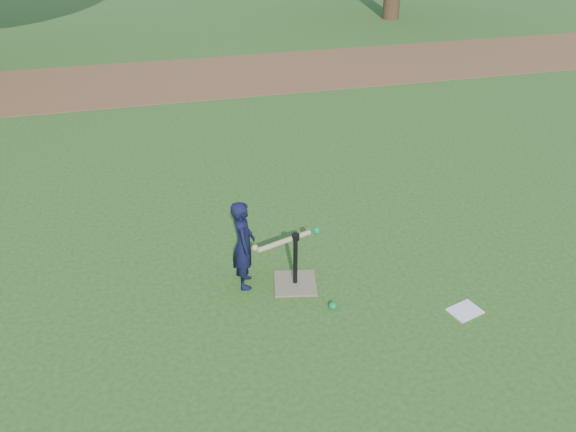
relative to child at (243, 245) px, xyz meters
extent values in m
plane|color=#285116|center=(0.19, -0.26, -0.49)|extent=(80.00, 80.00, 0.00)
cube|color=brown|center=(0.19, 7.24, -0.48)|extent=(24.00, 3.00, 0.01)
imported|color=black|center=(0.00, 0.00, 0.00)|extent=(0.27, 0.38, 0.97)
sphere|color=#0C8C36|center=(0.75, -0.61, -0.45)|extent=(0.08, 0.08, 0.08)
cube|color=white|center=(1.99, -0.97, -0.48)|extent=(0.35, 0.30, 0.01)
cube|color=#7E6F50|center=(0.50, -0.14, -0.47)|extent=(0.51, 0.51, 0.02)
cylinder|color=black|center=(0.50, -0.14, -0.19)|extent=(0.05, 0.05, 0.55)
cylinder|color=black|center=(0.50, -0.14, 0.10)|extent=(0.08, 0.08, 0.06)
cylinder|color=tan|center=(0.38, -0.16, 0.08)|extent=(0.59, 0.24, 0.05)
sphere|color=tan|center=(0.08, -0.20, 0.08)|extent=(0.06, 0.06, 0.06)
sphere|color=#0C8C36|center=(0.75, -0.04, 0.08)|extent=(0.08, 0.08, 0.08)
camera|label=1|loc=(-0.73, -4.61, 3.12)|focal=35.00mm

